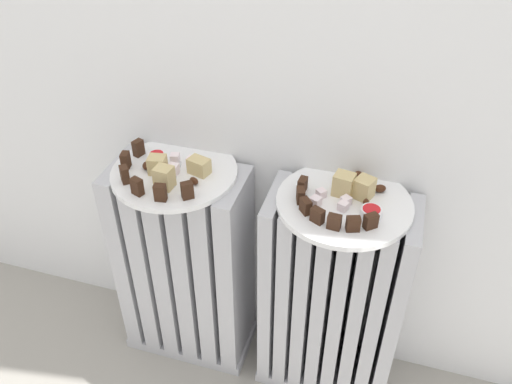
{
  "coord_description": "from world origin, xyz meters",
  "views": [
    {
      "loc": [
        0.27,
        -0.62,
        1.31
      ],
      "look_at": [
        0.0,
        0.28,
        0.59
      ],
      "focal_mm": 36.93,
      "sensor_mm": 36.0,
      "label": 1
    }
  ],
  "objects": [
    {
      "name": "dark_cake_slice_right_1",
      "position": [
        0.11,
        0.25,
        0.63
      ],
      "size": [
        0.02,
        0.03,
        0.03
      ],
      "primitive_type": "cube",
      "rotation": [
        0.0,
        0.0,
        -1.26
      ],
      "color": "#382114",
      "rests_on": "plate_right"
    },
    {
      "name": "marble_cake_slice_left_2",
      "position": [
        -0.23,
        0.26,
        0.64
      ],
      "size": [
        0.04,
        0.04,
        0.04
      ],
      "primitive_type": "cube",
      "rotation": [
        0.0,
        0.0,
        0.17
      ],
      "color": "tan",
      "rests_on": "plate_left"
    },
    {
      "name": "dark_cake_slice_left_0",
      "position": [
        -0.31,
        0.32,
        0.63
      ],
      "size": [
        0.02,
        0.03,
        0.04
      ],
      "primitive_type": "cube",
      "rotation": [
        0.0,
        0.0,
        -1.89
      ],
      "color": "#382114",
      "rests_on": "plate_left"
    },
    {
      "name": "dark_cake_slice_right_5",
      "position": [
        0.23,
        0.19,
        0.63
      ],
      "size": [
        0.03,
        0.02,
        0.03
      ],
      "primitive_type": "cube",
      "rotation": [
        0.0,
        0.0,
        0.32
      ],
      "color": "#382114",
      "rests_on": "plate_right"
    },
    {
      "name": "dark_cake_slice_left_3",
      "position": [
        -0.24,
        0.17,
        0.63
      ],
      "size": [
        0.03,
        0.02,
        0.04
      ],
      "primitive_type": "cube",
      "rotation": [
        0.0,
        0.0,
        -0.35
      ],
      "color": "#382114",
      "rests_on": "plate_left"
    },
    {
      "name": "turkish_delight_left_1",
      "position": [
        -0.21,
        0.31,
        0.62
      ],
      "size": [
        0.02,
        0.02,
        0.02
      ],
      "primitive_type": "cube",
      "rotation": [
        0.0,
        0.0,
        0.25
      ],
      "color": "white",
      "rests_on": "plate_left"
    },
    {
      "name": "marble_cake_slice_right_1",
      "position": [
        0.23,
        0.31,
        0.64
      ],
      "size": [
        0.05,
        0.05,
        0.05
      ],
      "primitive_type": "cube",
      "rotation": [
        0.0,
        0.0,
        -0.37
      ],
      "color": "tan",
      "rests_on": "plate_right"
    },
    {
      "name": "turkish_delight_left_0",
      "position": [
        -0.17,
        0.31,
        0.62
      ],
      "size": [
        0.02,
        0.02,
        0.02
      ],
      "primitive_type": "cube",
      "rotation": [
        0.0,
        0.0,
        1.41
      ],
      "color": "white",
      "rests_on": "plate_left"
    },
    {
      "name": "dark_cake_slice_right_2",
      "position": [
        0.13,
        0.22,
        0.63
      ],
      "size": [
        0.03,
        0.03,
        0.03
      ],
      "primitive_type": "cube",
      "rotation": [
        0.0,
        0.0,
        -0.86
      ],
      "color": "#382114",
      "rests_on": "plate_right"
    },
    {
      "name": "marble_cake_slice_left_0",
      "position": [
        -0.19,
        0.21,
        0.64
      ],
      "size": [
        0.04,
        0.04,
        0.05
      ],
      "primitive_type": "cube",
      "rotation": [
        0.0,
        0.0,
        -0.1
      ],
      "color": "tan",
      "rests_on": "plate_left"
    },
    {
      "name": "medjool_date_right_3",
      "position": [
        0.21,
        0.37,
        0.62
      ],
      "size": [
        0.03,
        0.03,
        0.02
      ],
      "primitive_type": "ellipsoid",
      "rotation": [
        0.0,
        0.0,
        1.05
      ],
      "color": "#3D1E0F",
      "rests_on": "plate_right"
    },
    {
      "name": "medjool_date_left_1",
      "position": [
        -0.13,
        0.24,
        0.62
      ],
      "size": [
        0.03,
        0.02,
        0.02
      ],
      "primitive_type": "ellipsoid",
      "rotation": [
        0.0,
        0.0,
        2.7
      ],
      "color": "#3D1E0F",
      "rests_on": "plate_left"
    },
    {
      "name": "dark_cake_slice_left_4",
      "position": [
        -0.18,
        0.17,
        0.63
      ],
      "size": [
        0.03,
        0.02,
        0.04
      ],
      "primitive_type": "cube",
      "rotation": [
        0.0,
        0.0,
        0.17
      ],
      "color": "#382114",
      "rests_on": "plate_left"
    },
    {
      "name": "dark_cake_slice_right_4",
      "position": [
        0.19,
        0.19,
        0.63
      ],
      "size": [
        0.03,
        0.02,
        0.03
      ],
      "primitive_type": "cube",
      "rotation": [
        0.0,
        0.0,
        -0.07
      ],
      "color": "#382114",
      "rests_on": "plate_right"
    },
    {
      "name": "medjool_date_right_0",
      "position": [
        0.24,
        0.27,
        0.62
      ],
      "size": [
        0.02,
        0.03,
        0.02
      ],
      "primitive_type": "ellipsoid",
      "rotation": [
        0.0,
        0.0,
        1.74
      ],
      "color": "#3D1E0F",
      "rests_on": "plate_right"
    },
    {
      "name": "marble_cake_slice_right_0",
      "position": [
        0.19,
        0.3,
        0.64
      ],
      "size": [
        0.05,
        0.04,
        0.05
      ],
      "primitive_type": "cube",
      "rotation": [
        0.0,
        0.0,
        -0.17
      ],
      "color": "tan",
      "rests_on": "plate_right"
    },
    {
      "name": "dark_cake_slice_right_0",
      "position": [
        0.1,
        0.29,
        0.63
      ],
      "size": [
        0.02,
        0.03,
        0.03
      ],
      "primitive_type": "cube",
      "rotation": [
        0.0,
        0.0,
        -1.65
      ],
      "color": "#382114",
      "rests_on": "plate_right"
    },
    {
      "name": "dark_cake_slice_left_1",
      "position": [
        -0.31,
        0.26,
        0.63
      ],
      "size": [
        0.02,
        0.03,
        0.04
      ],
      "primitive_type": "cube",
      "rotation": [
        0.0,
        0.0,
        -1.37
      ],
      "color": "#382114",
      "rests_on": "plate_left"
    },
    {
      "name": "medjool_date_right_2",
      "position": [
        0.23,
        0.35,
        0.62
      ],
      "size": [
        0.02,
        0.03,
        0.02
      ],
      "primitive_type": "ellipsoid",
      "rotation": [
        0.0,
        0.0,
        1.38
      ],
      "color": "#3D1E0F",
      "rests_on": "plate_right"
    },
    {
      "name": "turkish_delight_right_2",
      "position": [
        0.2,
        0.25,
        0.62
      ],
      "size": [
        0.02,
        0.02,
        0.02
      ],
      "primitive_type": "cube",
      "rotation": [
        0.0,
        0.0,
        1.18
      ],
      "color": "white",
      "rests_on": "plate_right"
    },
    {
      "name": "dark_cake_slice_right_6",
      "position": [
        0.26,
        0.21,
        0.63
      ],
      "size": [
        0.03,
        0.03,
        0.03
      ],
      "primitive_type": "cube",
      "rotation": [
        0.0,
        0.0,
        0.72
      ],
      "color": "#382114",
      "rests_on": "plate_right"
    },
    {
      "name": "medjool_date_right_1",
      "position": [
        0.27,
        0.33,
        0.62
      ],
      "size": [
        0.03,
        0.03,
        0.02
      ],
      "primitive_type": "ellipsoid",
      "rotation": [
        0.0,
        0.0,
        0.35
      ],
      "color": "#3D1E0F",
      "rests_on": "plate_right"
    },
    {
      "name": "radiator_left",
      "position": [
        -0.2,
        0.28,
        0.3
      ],
      "size": [
        0.35,
        0.18,
        0.6
      ],
      "color": "#B2B2B7",
      "rests_on": "ground_plane"
    },
    {
      "name": "plate_left",
      "position": [
        -0.2,
        0.28,
        0.61
      ],
      "size": [
        0.29,
        0.29,
        0.01
      ],
      "primitive_type": "cylinder",
      "color": "white",
      "rests_on": "radiator_left"
    },
    {
      "name": "marble_cake_slice_left_1",
      "position": [
        -0.14,
        0.29,
        0.63
      ],
      "size": [
        0.05,
        0.04,
        0.04
      ],
      "primitive_type": "cube",
      "rotation": [
        0.0,
        0.0,
        -0.27
      ],
      "color": "tan",
      "rests_on": "plate_left"
    },
    {
      "name": "dark_cake_slice_left_5",
      "position": [
        -0.13,
        0.19,
        0.63
      ],
      "size": [
        0.03,
        0.03,
        0.04
      ],
      "primitive_type": "cube",
      "rotation": [
        0.0,
        0.0,
        0.68
      ],
      "color": "#382114",
      "rests_on": "plate_left"
    },
    {
      "name": "turkish_delight_right_1",
      "position": [
        0.15,
        0.28,
        0.62
      ],
      "size": [
        0.03,
        0.03,
        0.02
      ],
      "primitive_type": "cube",
      "rotation": [
        0.0,
        0.0,
        0.82
      ],
      "color": "white",
      "rests_on": "plate_right"
    },
    {
      "name": "dark_cake_slice_left_2",
      "position": [
        -0.28,
        0.21,
        0.63
      ],
      "size": [
        0.03,
        0.03,
        0.04
      ],
      "primitive_type": "cube",
      "rotation": [
        0.0,
        0.0,
        -0.86
      ],
      "color": "#382114",
      "rests_on": "plate_left"
    },
    {
      "name": "turkish_delight_right_3",
      "position": [
        0.2,
        0.27,
        0.62
      ],
      "size": [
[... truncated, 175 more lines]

